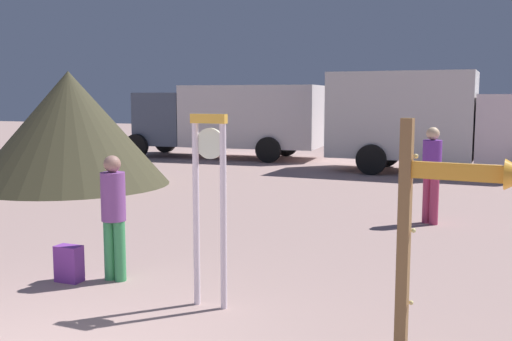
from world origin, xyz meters
TOP-DOWN VIEW (x-y plane):
  - standing_clock at (0.76, 2.19)m, footprint 0.42×0.11m
  - arrow_sign at (3.26, 1.56)m, footprint 1.06×0.28m
  - person_near_clock at (-0.77, 2.59)m, footprint 0.30×0.30m
  - backpack at (-1.27, 2.33)m, footprint 0.33×0.23m
  - person_distant at (2.58, 7.54)m, footprint 0.34×0.34m
  - box_truck_near at (1.66, 15.08)m, footprint 6.33×2.63m
  - box_truck_far at (-5.64, 17.01)m, footprint 7.34×3.10m
  - dome_tent at (-6.67, 9.08)m, footprint 5.09×5.09m

SIDE VIEW (x-z plane):
  - backpack at x=-1.27m, z-range 0.00..0.45m
  - person_near_clock at x=-0.77m, z-range 0.09..1.67m
  - person_distant at x=2.58m, z-range 0.10..1.86m
  - standing_clock at x=0.76m, z-range 0.21..2.32m
  - arrow_sign at x=3.26m, z-range 0.31..2.42m
  - dome_tent at x=-6.67m, z-range 0.00..2.96m
  - box_truck_far at x=-5.64m, z-range 0.17..2.88m
  - box_truck_near at x=1.66m, z-range 0.12..3.16m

